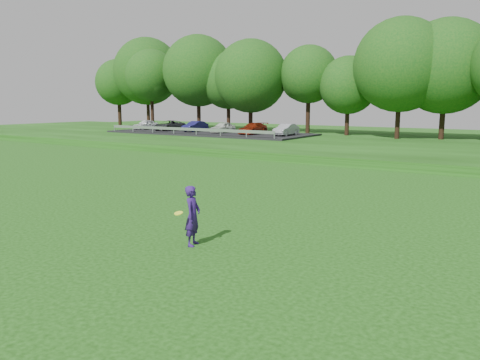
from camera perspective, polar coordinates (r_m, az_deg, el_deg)
The scene contains 6 objects.
ground at distance 13.74m, azimuth -7.89°, elevation -8.24°, with size 140.00×140.00×0.00m, color #143C0B.
berm at distance 44.80m, azimuth 22.28°, elevation 3.81°, with size 130.00×30.00×0.60m, color #143C0B.
walking_path at distance 31.30m, azimuth 17.10°, elevation 1.44°, with size 130.00×1.60×0.04m, color gray.
treeline at distance 48.72m, azimuth 23.84°, elevation 13.31°, with size 104.00×7.00×15.00m, color #104613, non-canonical shape.
parking_lot at distance 53.92m, azimuth -4.12°, elevation 6.13°, with size 24.00×9.00×1.38m.
woman at distance 13.73m, azimuth -5.79°, elevation -4.36°, with size 0.60×1.01×1.78m.
Camera 1 is at (8.73, -9.77, 4.15)m, focal length 35.00 mm.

